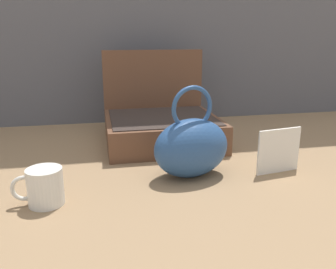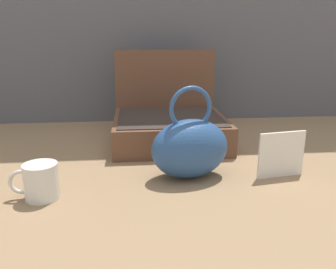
% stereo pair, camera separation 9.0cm
% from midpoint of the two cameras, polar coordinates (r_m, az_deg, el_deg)
% --- Properties ---
extents(ground_plane, '(6.00, 6.00, 0.00)m').
position_cam_midpoint_polar(ground_plane, '(0.95, -4.70, -5.64)').
color(ground_plane, '#8C6D4C').
extents(open_suitcase, '(0.36, 0.35, 0.30)m').
position_cam_midpoint_polar(open_suitcase, '(1.17, -3.46, 2.00)').
color(open_suitcase, brown).
rests_on(open_suitcase, ground_plane).
extents(teal_pouch_handbag, '(0.22, 0.16, 0.23)m').
position_cam_midpoint_polar(teal_pouch_handbag, '(0.87, 0.90, -2.03)').
color(teal_pouch_handbag, '#284C7F').
rests_on(teal_pouch_handbag, ground_plane).
extents(coffee_mug, '(0.11, 0.08, 0.08)m').
position_cam_midpoint_polar(coffee_mug, '(0.81, -22.62, -7.92)').
color(coffee_mug, silver).
rests_on(coffee_mug, ground_plane).
extents(info_card_left, '(0.13, 0.03, 0.12)m').
position_cam_midpoint_polar(info_card_left, '(0.94, 14.99, -2.64)').
color(info_card_left, white).
rests_on(info_card_left, ground_plane).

